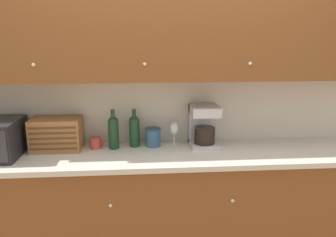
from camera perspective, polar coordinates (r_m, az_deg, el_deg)
name	(u,v)px	position (r m, az deg, el deg)	size (l,w,h in m)	color
ground_plane	(166,231)	(3.30, -0.31, -19.03)	(24.00, 24.00, 0.00)	#896647
wall_back	(166,96)	(2.85, -0.39, 3.92)	(5.96, 0.06, 2.60)	beige
counter_unit	(169,203)	(2.81, 0.16, -14.58)	(3.58, 0.64, 0.91)	brown
backsplash_panel	(166,110)	(2.83, -0.34, 1.54)	(3.56, 0.01, 0.56)	beige
upper_cabinets	(189,30)	(2.62, 3.65, 15.13)	(3.56, 0.37, 0.77)	brown
bread_box	(57,134)	(2.79, -18.80, -2.56)	(0.39, 0.26, 0.26)	#996033
mug	(96,143)	(2.77, -12.48, -4.16)	(0.11, 0.10, 0.09)	#B73D38
wine_bottle	(113,131)	(2.70, -9.48, -2.13)	(0.09, 0.09, 0.33)	#19381E
second_wine_bottle	(134,129)	(2.73, -5.88, -1.91)	(0.09, 0.09, 0.32)	#19381E
storage_canister	(153,137)	(2.75, -2.62, -3.25)	(0.13, 0.13, 0.15)	#33567A
wine_glass	(174,129)	(2.77, 1.10, -1.89)	(0.08, 0.08, 0.20)	silver
coffee_maker	(204,125)	(2.76, 6.24, -1.14)	(0.23, 0.27, 0.34)	#B7B7BC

